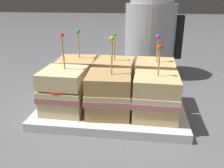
# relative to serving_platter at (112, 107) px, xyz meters

# --- Properties ---
(ground_plane) EXTENTS (6.00, 6.00, 0.00)m
(ground_plane) POSITION_rel_serving_platter_xyz_m (0.00, 0.00, -0.01)
(ground_plane) COLOR slate
(serving_platter) EXTENTS (0.32, 0.23, 0.02)m
(serving_platter) POSITION_rel_serving_platter_xyz_m (0.00, 0.00, 0.00)
(serving_platter) COLOR white
(serving_platter) RESTS_ON ground_plane
(sandwich_front_left) EXTENTS (0.09, 0.09, 0.16)m
(sandwich_front_left) POSITION_rel_serving_platter_xyz_m (-0.09, -0.05, 0.05)
(sandwich_front_left) COLOR beige
(sandwich_front_left) RESTS_ON serving_platter
(sandwich_front_center) EXTENTS (0.09, 0.09, 0.16)m
(sandwich_front_center) POSITION_rel_serving_platter_xyz_m (0.00, -0.05, 0.05)
(sandwich_front_center) COLOR tan
(sandwich_front_center) RESTS_ON serving_platter
(sandwich_front_right) EXTENTS (0.09, 0.09, 0.15)m
(sandwich_front_right) POSITION_rel_serving_platter_xyz_m (0.09, -0.05, 0.05)
(sandwich_front_right) COLOR #DBB77A
(sandwich_front_right) RESTS_ON serving_platter
(sandwich_back_left) EXTENTS (0.10, 0.10, 0.16)m
(sandwich_back_left) POSITION_rel_serving_platter_xyz_m (-0.09, 0.05, 0.05)
(sandwich_back_left) COLOR tan
(sandwich_back_left) RESTS_ON serving_platter
(sandwich_back_center) EXTENTS (0.10, 0.10, 0.15)m
(sandwich_back_center) POSITION_rel_serving_platter_xyz_m (-0.00, 0.05, 0.05)
(sandwich_back_center) COLOR tan
(sandwich_back_center) RESTS_ON serving_platter
(sandwich_back_right) EXTENTS (0.09, 0.09, 0.15)m
(sandwich_back_right) POSITION_rel_serving_platter_xyz_m (0.09, 0.05, 0.05)
(sandwich_back_right) COLOR tan
(sandwich_back_right) RESTS_ON serving_platter
(kettle_steel) EXTENTS (0.18, 0.16, 0.26)m
(kettle_steel) POSITION_rel_serving_platter_xyz_m (0.08, 0.29, 0.11)
(kettle_steel) COLOR #B7BABF
(kettle_steel) RESTS_ON ground_plane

